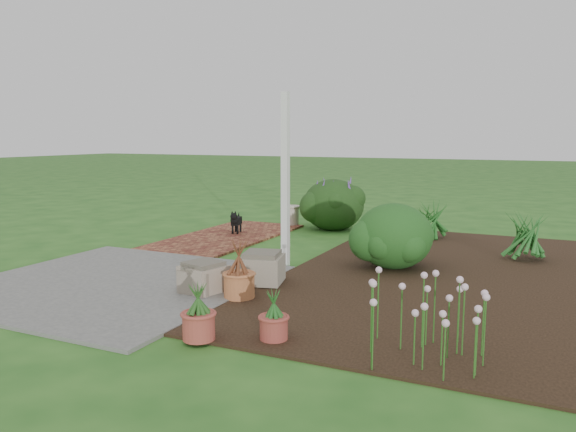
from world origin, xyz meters
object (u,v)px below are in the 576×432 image
at_px(cream_ceramic_urn, 292,215).
at_px(evergreen_shrub, 394,234).
at_px(stone_trough_near, 204,278).
at_px(black_dog, 236,220).

bearing_deg(cream_ceramic_urn, evergreen_shrub, -44.18).
bearing_deg(evergreen_shrub, stone_trough_near, -127.24).
xyz_separation_m(stone_trough_near, black_dog, (-1.71, 3.66, 0.09)).
xyz_separation_m(black_dog, evergreen_shrub, (3.43, -1.40, 0.22)).
bearing_deg(stone_trough_near, cream_ceramic_urn, 103.19).
distance_m(stone_trough_near, evergreen_shrub, 2.86).
bearing_deg(evergreen_shrub, black_dog, 157.84).
distance_m(black_dog, evergreen_shrub, 3.71).
height_order(black_dog, cream_ceramic_urn, black_dog).
bearing_deg(black_dog, evergreen_shrub, -37.93).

